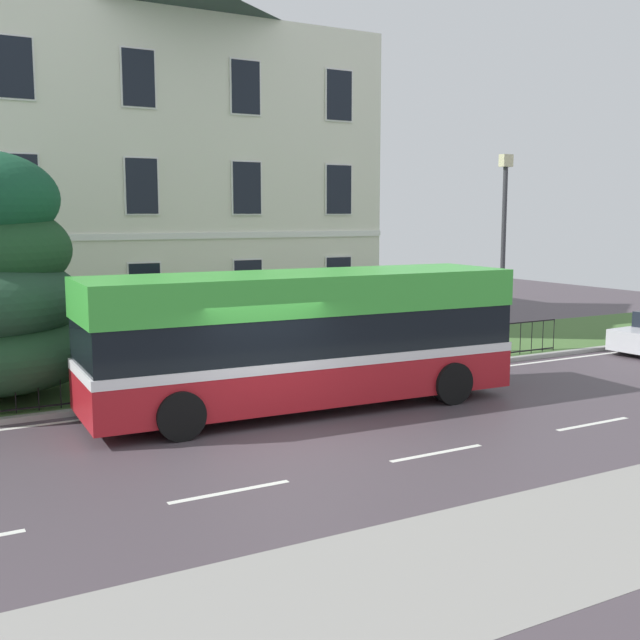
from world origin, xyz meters
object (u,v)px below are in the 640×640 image
Objects in this scene: single_decker_bus at (303,337)px; street_lamp_post at (504,239)px; georgian_townhouse at (147,157)px; litter_bin at (438,337)px.

street_lamp_post is (8.24, 2.76, 1.95)m from single_decker_bus.
georgian_townhouse is 14.91m from single_decker_bus.
georgian_townhouse reaches higher than litter_bin.
georgian_townhouse is 2.45× the size of street_lamp_post.
street_lamp_post reaches higher than single_decker_bus.
street_lamp_post is 5.15× the size of litter_bin.
litter_bin is at bearing -64.67° from georgian_townhouse.
single_decker_bus is at bearing -161.51° from street_lamp_post.
litter_bin is at bearing 29.19° from single_decker_bus.
georgian_townhouse is 1.48× the size of single_decker_bus.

